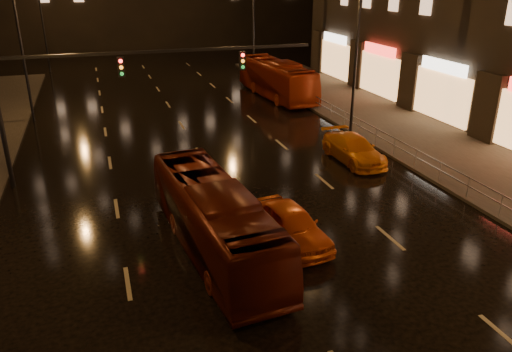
# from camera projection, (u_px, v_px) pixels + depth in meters

# --- Properties ---
(ground) EXTENTS (140.00, 140.00, 0.00)m
(ground) POSITION_uv_depth(u_px,v_px,m) (208.00, 165.00, 26.84)
(ground) COLOR black
(ground) RESTS_ON ground
(sidewalk_right) EXTENTS (7.00, 70.00, 0.15)m
(sidewalk_right) POSITION_uv_depth(u_px,v_px,m) (479.00, 168.00, 26.26)
(sidewalk_right) COLOR #38332D
(sidewalk_right) RESTS_ON ground
(traffic_signal) EXTENTS (15.31, 0.32, 6.20)m
(traffic_signal) POSITION_uv_depth(u_px,v_px,m) (100.00, 83.00, 23.61)
(traffic_signal) COLOR black
(traffic_signal) RESTS_ON ground
(railing_right) EXTENTS (0.05, 56.00, 1.00)m
(railing_right) POSITION_uv_depth(u_px,v_px,m) (395.00, 142.00, 27.65)
(railing_right) COLOR #99999E
(railing_right) RESTS_ON sidewalk_right
(bus_red) EXTENTS (3.14, 9.79, 2.68)m
(bus_red) POSITION_uv_depth(u_px,v_px,m) (214.00, 218.00, 18.09)
(bus_red) COLOR #5E190D
(bus_red) RESTS_ON ground
(bus_curb) EXTENTS (3.25, 11.01, 3.03)m
(bus_curb) POSITION_uv_depth(u_px,v_px,m) (276.00, 79.00, 41.06)
(bus_curb) COLOR #AA2F11
(bus_curb) RESTS_ON ground
(taxi_near) EXTENTS (2.29, 4.51, 1.47)m
(taxi_near) POSITION_uv_depth(u_px,v_px,m) (291.00, 225.00, 18.91)
(taxi_near) COLOR #E95C15
(taxi_near) RESTS_ON ground
(taxi_far) EXTENTS (2.09, 4.84, 1.39)m
(taxi_far) POSITION_uv_depth(u_px,v_px,m) (354.00, 149.00, 27.15)
(taxi_far) COLOR orange
(taxi_far) RESTS_ON ground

